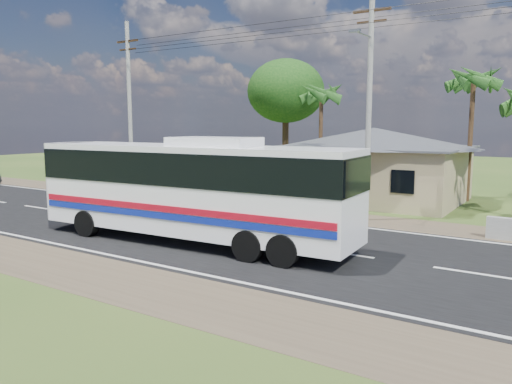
% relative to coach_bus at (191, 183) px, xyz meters
% --- Properties ---
extents(ground, '(120.00, 120.00, 0.00)m').
position_rel_coach_bus_xyz_m(ground, '(1.10, 1.62, -2.37)').
color(ground, '#2F4C1B').
rests_on(ground, ground).
extents(road, '(120.00, 16.00, 0.03)m').
position_rel_coach_bus_xyz_m(road, '(1.10, 1.62, -2.36)').
color(road, black).
rests_on(road, ground).
extents(house, '(12.40, 10.00, 5.00)m').
position_rel_coach_bus_xyz_m(house, '(2.10, 14.61, 0.27)').
color(house, tan).
rests_on(house, ground).
extents(utility_poles, '(32.80, 2.22, 11.00)m').
position_rel_coach_bus_xyz_m(utility_poles, '(3.77, 8.10, 3.40)').
color(utility_poles, '#9E9E99').
rests_on(utility_poles, ground).
extents(palm_mid, '(2.80, 2.80, 8.20)m').
position_rel_coach_bus_xyz_m(palm_mid, '(7.10, 17.12, 4.79)').
color(palm_mid, '#47301E').
rests_on(palm_mid, ground).
extents(palm_far, '(2.80, 2.80, 7.70)m').
position_rel_coach_bus_xyz_m(palm_far, '(-2.90, 17.62, 4.30)').
color(palm_far, '#47301E').
rests_on(palm_far, ground).
extents(tree_behind_house, '(6.00, 6.00, 9.61)m').
position_rel_coach_bus_xyz_m(tree_behind_house, '(-6.90, 19.62, 4.74)').
color(tree_behind_house, '#47301E').
rests_on(tree_behind_house, ground).
extents(coach_bus, '(13.51, 3.60, 4.15)m').
position_rel_coach_bus_xyz_m(coach_bus, '(0.00, 0.00, 0.00)').
color(coach_bus, white).
rests_on(coach_bus, ground).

